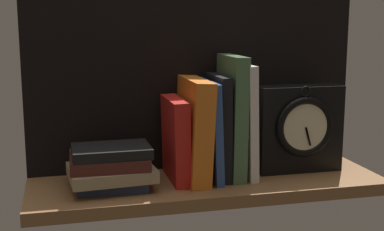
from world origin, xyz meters
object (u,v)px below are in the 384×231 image
framed_clock (299,128)px  book_stack_side (111,167)px  book_red_requiem (176,139)px  book_white_catcher (243,120)px  book_green_romantic (232,117)px  book_orange_pandolfini (194,129)px  book_black_skeptic (219,127)px  book_blue_modern (209,130)px

framed_clock → book_stack_side: (-41.07, -2.54, -5.14)cm
book_red_requiem → book_white_catcher: bearing=0.0°
book_green_romantic → book_white_catcher: book_green_romantic is taller
book_orange_pandolfini → book_black_skeptic: 5.32cm
book_green_romantic → framed_clock: book_green_romantic is taller
framed_clock → book_blue_modern: bearing=-179.9°
book_stack_side → book_orange_pandolfini: bearing=8.2°
book_blue_modern → book_green_romantic: book_green_romantic is taller
book_blue_modern → book_black_skeptic: size_ratio=0.95×
book_blue_modern → book_stack_side: size_ratio=1.19×
book_red_requiem → book_stack_side: book_red_requiem is taller
book_red_requiem → book_stack_side: bearing=-169.5°
book_red_requiem → book_blue_modern: book_blue_modern is taller
book_orange_pandolfini → book_blue_modern: book_orange_pandolfini is taller
book_orange_pandolfini → book_black_skeptic: bearing=0.0°
book_red_requiem → book_orange_pandolfini: 4.36cm
book_orange_pandolfini → book_red_requiem: bearing=180.0°
book_blue_modern → book_stack_side: book_blue_modern is taller
book_blue_modern → book_green_romantic: size_ratio=0.80×
book_orange_pandolfini → book_black_skeptic: (5.31, 0.00, 0.33)cm
book_red_requiem → book_green_romantic: bearing=0.0°
book_red_requiem → framed_clock: (27.47, 0.02, 1.00)cm
book_orange_pandolfini → book_white_catcher: 10.85cm
book_stack_side → book_black_skeptic: bearing=6.3°
book_blue_modern → book_green_romantic: bearing=0.0°
book_white_catcher → framed_clock: 13.01cm
book_orange_pandolfini → book_blue_modern: bearing=0.0°
book_blue_modern → book_white_catcher: size_ratio=0.86×
book_red_requiem → book_stack_side: (-13.60, -2.52, -4.14)cm
book_white_catcher → book_stack_side: size_ratio=1.38×
book_red_requiem → book_green_romantic: (12.01, 0.00, 4.24)cm
book_green_romantic → book_stack_side: (-25.62, -2.52, -8.38)cm
book_blue_modern → book_black_skeptic: bearing=0.0°
book_orange_pandolfini → book_green_romantic: (8.10, 0.00, 2.33)cm
framed_clock → book_stack_side: bearing=-176.5°
book_orange_pandolfini → book_green_romantic: book_green_romantic is taller
book_black_skeptic → framed_clock: bearing=0.1°
book_white_catcher → book_green_romantic: bearing=180.0°
book_black_skeptic → framed_clock: size_ratio=1.13×
book_black_skeptic → book_green_romantic: bearing=0.0°
book_blue_modern → book_black_skeptic: 2.22cm
book_white_catcher → book_stack_side: bearing=-174.9°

